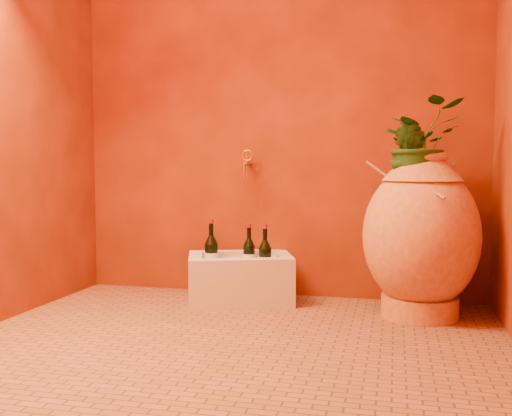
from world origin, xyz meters
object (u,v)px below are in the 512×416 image
(wine_bottle_b, at_px, (265,259))
(wall_tap, at_px, (247,162))
(wine_bottle_c, at_px, (211,255))
(stone_basin, at_px, (240,279))
(wine_bottle_a, at_px, (249,256))
(amphora, at_px, (421,236))

(wine_bottle_b, distance_m, wall_tap, 0.62)
(wine_bottle_b, distance_m, wine_bottle_c, 0.33)
(wine_bottle_b, height_order, wall_tap, wall_tap)
(wine_bottle_c, relative_size, wall_tap, 1.99)
(stone_basin, xyz_separation_m, wine_bottle_a, (0.04, 0.07, 0.13))
(wine_bottle_c, xyz_separation_m, wall_tap, (0.17, 0.18, 0.55))
(amphora, relative_size, wine_bottle_c, 2.60)
(stone_basin, relative_size, wall_tap, 4.16)
(wine_bottle_b, height_order, wine_bottle_c, wine_bottle_c)
(wine_bottle_a, bearing_deg, wine_bottle_c, -157.00)
(wine_bottle_a, bearing_deg, wine_bottle_b, -40.76)
(amphora, bearing_deg, wine_bottle_b, 175.53)
(wine_bottle_a, xyz_separation_m, wine_bottle_b, (0.12, -0.11, 0.00))
(wine_bottle_a, bearing_deg, stone_basin, -116.03)
(amphora, height_order, wine_bottle_a, amphora)
(amphora, distance_m, wine_bottle_c, 1.21)
(wall_tap, bearing_deg, amphora, -14.53)
(stone_basin, relative_size, wine_bottle_a, 2.30)
(wine_bottle_b, xyz_separation_m, wine_bottle_c, (-0.33, 0.02, 0.01))
(wine_bottle_a, xyz_separation_m, wine_bottle_c, (-0.21, -0.09, 0.01))
(wine_bottle_b, relative_size, wall_tap, 1.86)
(amphora, xyz_separation_m, wine_bottle_a, (-0.98, 0.17, -0.17))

